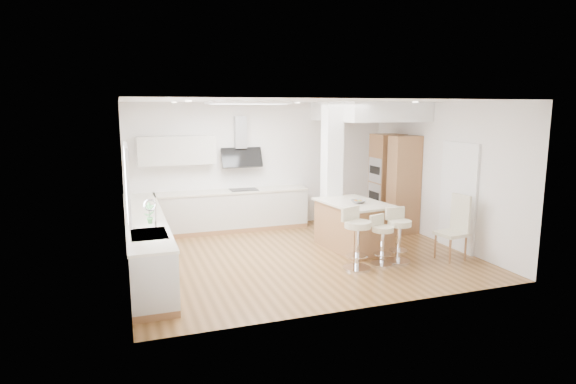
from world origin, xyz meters
name	(u,v)px	position (x,y,z in m)	size (l,w,h in m)	color
ground	(300,255)	(0.00, 0.00, 0.00)	(6.00, 6.00, 0.00)	olive
ceiling	(300,255)	(0.00, 0.00, 0.00)	(6.00, 5.00, 0.02)	white
wall_back	(261,165)	(0.00, 2.50, 1.40)	(6.00, 0.04, 2.80)	white
wall_left	(124,190)	(-3.00, 0.00, 1.40)	(0.04, 5.00, 2.80)	white
wall_right	(441,173)	(3.00, 0.00, 1.40)	(0.04, 5.00, 2.80)	white
skylight	(248,103)	(-0.79, 0.60, 2.77)	(4.10, 2.10, 0.06)	white
window_left	(127,179)	(-2.96, -0.90, 1.69)	(0.06, 1.28, 1.07)	white
doorway_right	(458,198)	(2.97, -0.60, 1.00)	(0.05, 1.00, 2.10)	#4F473E
counter_left	(146,241)	(-2.70, 0.23, 0.46)	(0.63, 4.50, 1.35)	#A06F44
counter_back	(225,200)	(-0.91, 2.22, 0.70)	(3.62, 0.63, 2.50)	#A06F44
pillar	(332,171)	(1.05, 0.95, 1.40)	(0.35, 0.35, 2.80)	white
soffit	(368,112)	(2.10, 1.40, 2.60)	(1.78, 2.20, 0.40)	white
oven_column	(393,182)	(2.68, 1.23, 1.05)	(0.63, 1.21, 2.10)	#A06F44
peninsula	(353,225)	(1.13, 0.10, 0.46)	(1.17, 1.61, 0.98)	#A06F44
bar_stool_a	(357,235)	(0.64, -0.99, 0.59)	(0.61, 0.61, 1.04)	silver
bar_stool_b	(382,237)	(1.15, -0.95, 0.49)	(0.50, 0.50, 0.87)	silver
bar_stool_c	(399,232)	(1.51, -0.91, 0.54)	(0.44, 0.44, 0.95)	silver
dining_chair	(456,225)	(2.55, -1.10, 0.62)	(0.51, 0.51, 1.17)	beige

